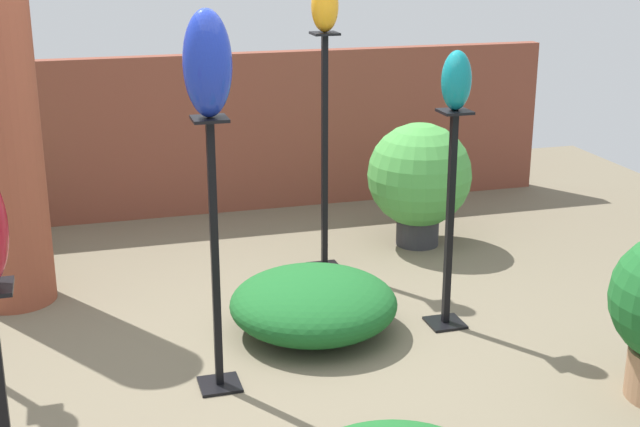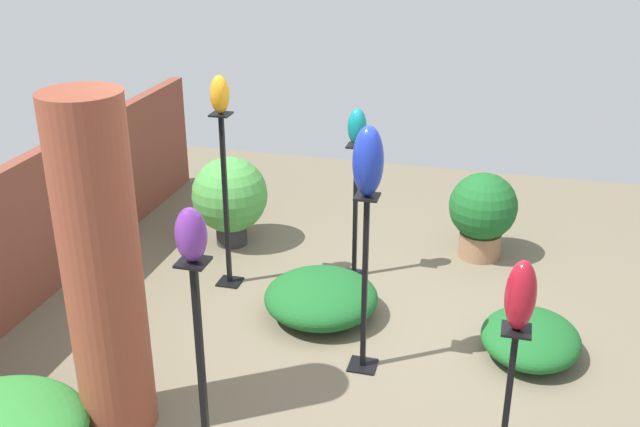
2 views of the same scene
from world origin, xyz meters
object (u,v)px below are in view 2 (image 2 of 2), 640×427
pedestal_amber (226,208)px  pedestal_teal (355,218)px  art_vase_amber (220,94)px  art_vase_teal (357,127)px  art_vase_ruby (521,296)px  potted_plant_mid_left (230,196)px  pedestal_ruby (506,414)px  brick_pillar (102,272)px  art_vase_violet (191,235)px  pedestal_violet (202,381)px  potted_plant_walkway_edge (483,211)px  art_vase_cobalt (368,161)px  pedestal_cobalt (365,292)px

pedestal_amber → pedestal_teal: 1.12m
art_vase_amber → art_vase_teal: art_vase_amber is taller
art_vase_ruby → potted_plant_mid_left: art_vase_ruby is taller
art_vase_teal → potted_plant_mid_left: bearing=74.8°
pedestal_ruby → brick_pillar: bearing=92.2°
art_vase_violet → potted_plant_mid_left: art_vase_violet is taller
art_vase_amber → art_vase_teal: size_ratio=0.99×
pedestal_teal → art_vase_violet: (-2.64, 0.31, 0.99)m
pedestal_teal → art_vase_violet: size_ratio=4.09×
pedestal_violet → brick_pillar: bearing=68.5°
potted_plant_mid_left → art_vase_ruby: bearing=-134.4°
art_vase_amber → potted_plant_walkway_edge: size_ratio=0.38×
pedestal_teal → art_vase_amber: size_ratio=3.96×
pedestal_amber → art_vase_amber: bearing=0.0°
pedestal_violet → art_vase_violet: size_ratio=4.67×
pedestal_teal → art_vase_ruby: (-2.26, -1.37, 0.67)m
art_vase_amber → pedestal_ruby: bearing=-127.6°
brick_pillar → art_vase_amber: size_ratio=7.05×
art_vase_ruby → art_vase_cobalt: (0.91, 1.01, 0.35)m
brick_pillar → pedestal_violet: brick_pillar is taller
brick_pillar → art_vase_ruby: size_ratio=5.37×
art_vase_cobalt → art_vase_teal: size_ratio=1.52×
pedestal_ruby → potted_plant_walkway_edge: 2.96m
art_vase_violet → potted_plant_mid_left: 3.33m
art_vase_cobalt → art_vase_ruby: bearing=-132.0°
pedestal_violet → potted_plant_mid_left: (3.00, 0.99, -0.16)m
pedestal_cobalt → potted_plant_walkway_edge: pedestal_cobalt is taller
pedestal_cobalt → potted_plant_walkway_edge: 2.16m
art_vase_teal → art_vase_ruby: bearing=-148.9°
pedestal_violet → art_vase_cobalt: (1.28, -0.67, 0.93)m
art_vase_violet → art_vase_cobalt: 1.45m
pedestal_violet → art_vase_ruby: 1.81m
pedestal_violet → pedestal_teal: pedestal_violet is taller
brick_pillar → potted_plant_mid_left: (2.71, 0.26, -0.60)m
potted_plant_walkway_edge → art_vase_teal: bearing=122.7°
brick_pillar → art_vase_teal: bearing=-23.8°
pedestal_violet → pedestal_ruby: bearing=-77.3°
pedestal_violet → pedestal_amber: size_ratio=0.91×
art_vase_ruby → pedestal_amber: bearing=52.4°
pedestal_amber → art_vase_violet: bearing=-162.0°
pedestal_teal → pedestal_amber: bearing=111.8°
pedestal_amber → potted_plant_mid_left: 0.84m
art_vase_cobalt → potted_plant_walkway_edge: 2.43m
art_vase_ruby → pedestal_teal: bearing=31.1°
art_vase_violet → potted_plant_mid_left: (3.00, 0.99, -1.06)m
art_vase_ruby → potted_plant_walkway_edge: 3.06m
art_vase_teal → potted_plant_walkway_edge: art_vase_teal is taller
art_vase_violet → potted_plant_walkway_edge: art_vase_violet is taller
art_vase_ruby → potted_plant_walkway_edge: art_vase_ruby is taller
brick_pillar → art_vase_teal: size_ratio=6.97×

